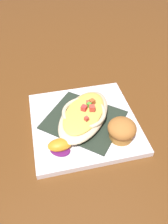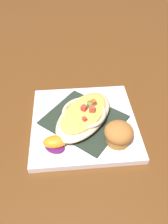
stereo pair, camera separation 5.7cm
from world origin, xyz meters
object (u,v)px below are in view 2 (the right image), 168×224
gratin_dish (84,114)px  muffin (119,134)px  orange_garnish (55,143)px  square_plate (84,122)px

gratin_dish → muffin: 0.10m
orange_garnish → gratin_dish: bearing=38.7°
orange_garnish → square_plate: bearing=38.7°
square_plate → gratin_dish: gratin_dish is taller
square_plate → orange_garnish: orange_garnish is taller
muffin → orange_garnish: size_ratio=1.09×
gratin_dish → orange_garnish: (-0.08, -0.07, -0.01)m
gratin_dish → square_plate: bearing=-176.5°
muffin → orange_garnish: bearing=173.8°
square_plate → muffin: bearing=-51.7°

